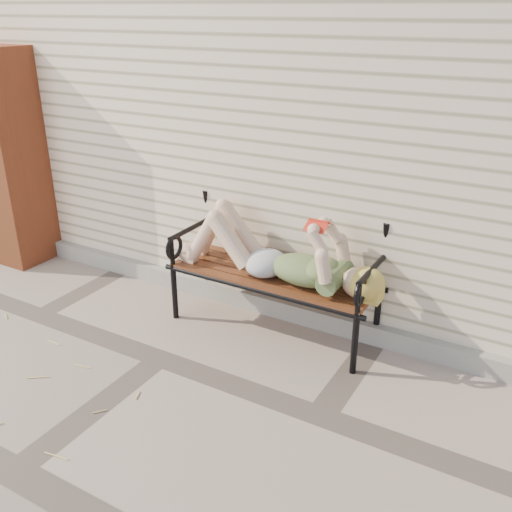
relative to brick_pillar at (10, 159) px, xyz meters
The scene contains 6 objects.
ground 2.62m from the brick_pillar, 18.06° to the right, with size 80.00×80.00×0.00m, color gray.
house_wall 3.26m from the brick_pillar, 44.37° to the left, with size 8.00×4.00×3.00m, color beige.
foundation_strip 2.49m from the brick_pillar, ahead, with size 8.00×0.10×0.15m, color gray.
brick_pillar is the anchor object (origin of this frame).
garden_bench 2.82m from the brick_pillar, ahead, with size 1.72×0.68×1.11m.
reading_woman 2.83m from the brick_pillar, ahead, with size 1.62×0.37×0.51m.
Camera 1 is at (2.31, -2.63, 2.31)m, focal length 40.00 mm.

